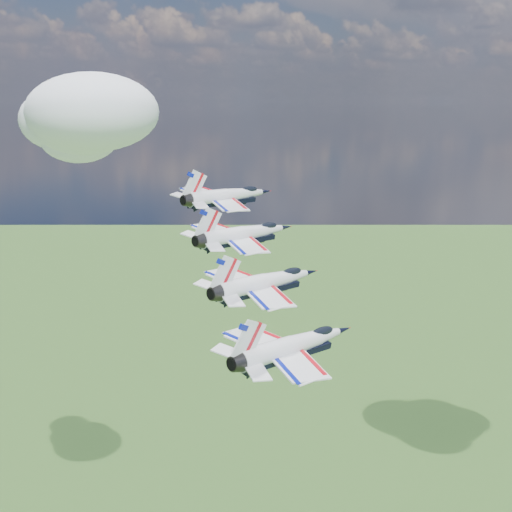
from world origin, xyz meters
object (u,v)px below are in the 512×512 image
Objects in this scene: jet_2 at (267,282)px; jet_3 at (295,345)px; jet_1 at (246,233)px; jet_0 at (229,195)px.

jet_3 is (8.89, -7.07, -3.18)m from jet_2.
jet_2 is at bearing -29.09° from jet_1.
jet_0 is at bearing 150.91° from jet_1.
jet_0 is 1.00× the size of jet_2.
jet_2 is 1.00× the size of jet_3.
jet_2 is (8.89, -7.07, -3.18)m from jet_1.
jet_0 is 1.00× the size of jet_3.
jet_0 is 11.79m from jet_1.
jet_2 is 11.79m from jet_3.
jet_0 is at bearing 150.91° from jet_3.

